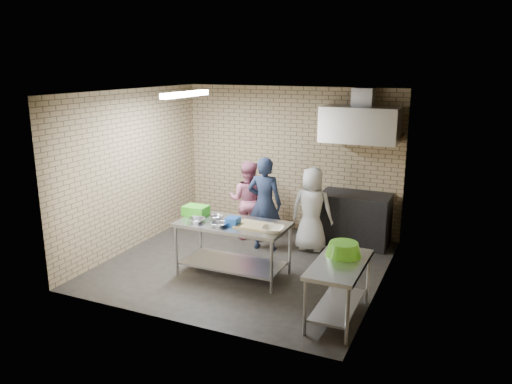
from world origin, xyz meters
TOP-DOWN VIEW (x-y plane):
  - floor at (0.00, 0.00)m, footprint 4.20×4.20m
  - ceiling at (0.00, 0.00)m, footprint 4.20×4.20m
  - back_wall at (0.00, 2.00)m, footprint 4.20×0.06m
  - front_wall at (0.00, -2.00)m, footprint 4.20×0.06m
  - left_wall at (-2.10, 0.00)m, footprint 0.06×4.00m
  - right_wall at (2.10, 0.00)m, footprint 0.06×4.00m
  - prep_table at (0.01, -0.43)m, footprint 1.64×0.82m
  - side_counter at (1.80, -1.10)m, footprint 0.60×1.20m
  - stove at (1.35, 1.65)m, footprint 1.20×0.70m
  - range_hood at (1.35, 1.70)m, footprint 1.30×0.60m
  - hood_duct at (1.35, 1.85)m, footprint 0.35×0.30m
  - wall_shelf at (1.65, 1.89)m, footprint 0.80×0.20m
  - fluorescent_fixture at (-1.00, 0.00)m, footprint 0.10×1.25m
  - green_crate at (-0.69, -0.31)m, footprint 0.36×0.27m
  - blue_tub at (0.06, -0.53)m, footprint 0.18×0.18m
  - cutting_board at (0.36, -0.45)m, footprint 0.50×0.38m
  - mixing_bowl_a at (-0.49, -0.63)m, footprint 0.29×0.29m
  - mixing_bowl_b at (-0.29, -0.38)m, footprint 0.22×0.22m
  - mixing_bowl_c at (-0.09, -0.65)m, footprint 0.27×0.27m
  - ceramic_bowl at (0.71, -0.58)m, footprint 0.36×0.36m
  - green_basin at (1.78, -0.85)m, footprint 0.46×0.46m
  - bottle_red at (1.40, 1.89)m, footprint 0.07×0.07m
  - bottle_green at (1.80, 1.89)m, footprint 0.06×0.06m
  - man_navy at (0.01, 0.76)m, footprint 0.63×0.46m
  - woman_pink at (-0.49, 1.14)m, footprint 0.78×0.66m
  - woman_white at (0.76, 1.04)m, footprint 0.73×0.50m

SIDE VIEW (x-z plane):
  - floor at x=0.00m, z-range 0.00..0.00m
  - side_counter at x=1.80m, z-range 0.00..0.75m
  - prep_table at x=0.01m, z-range 0.00..0.82m
  - stove at x=1.35m, z-range 0.00..0.90m
  - woman_pink at x=-0.49m, z-range 0.00..1.43m
  - woman_white at x=0.76m, z-range 0.00..1.44m
  - man_navy at x=0.01m, z-range 0.00..1.61m
  - cutting_board at x=0.36m, z-range 0.82..0.85m
  - green_basin at x=1.78m, z-range 0.75..0.92m
  - mixing_bowl_c at x=-0.09m, z-range 0.82..0.88m
  - mixing_bowl_b at x=-0.29m, z-range 0.82..0.88m
  - mixing_bowl_a at x=-0.49m, z-range 0.82..0.88m
  - ceramic_bowl at x=0.71m, z-range 0.82..0.90m
  - blue_tub at x=0.06m, z-range 0.82..0.94m
  - green_crate at x=-0.69m, z-range 0.82..0.97m
  - back_wall at x=0.00m, z-range 0.00..2.70m
  - front_wall at x=0.00m, z-range 0.00..2.70m
  - left_wall at x=-2.10m, z-range 0.00..2.70m
  - right_wall at x=2.10m, z-range 0.00..2.70m
  - wall_shelf at x=1.65m, z-range 1.90..1.94m
  - bottle_green at x=1.80m, z-range 1.94..2.09m
  - bottle_red at x=1.40m, z-range 1.94..2.12m
  - range_hood at x=1.35m, z-range 1.80..2.40m
  - hood_duct at x=1.35m, z-range 2.40..2.70m
  - fluorescent_fixture at x=-1.00m, z-range 2.60..2.68m
  - ceiling at x=0.00m, z-range 2.70..2.70m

